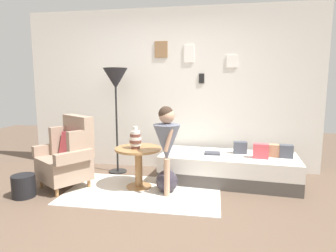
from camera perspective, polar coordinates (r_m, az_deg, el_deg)
ground_plane at (r=3.16m, az=-5.83°, el=-17.96°), size 12.00×12.00×0.00m
gallery_wall at (r=4.74m, az=0.23°, el=7.20°), size 4.80×0.12×2.60m
rug at (r=3.85m, az=-4.94°, el=-12.89°), size 1.99×1.20×0.01m
armchair at (r=4.14m, az=-19.27°, el=-5.52°), size 0.90×0.85×0.97m
daybed at (r=4.24m, az=11.88°, el=-8.25°), size 1.97×0.98×0.40m
pillow_head at (r=4.23m, az=22.53°, el=-4.69°), size 0.19×0.14×0.18m
pillow_mid at (r=4.24m, az=20.22°, el=-4.59°), size 0.21×0.15×0.17m
pillow_back at (r=4.08m, az=18.03°, el=-4.77°), size 0.22×0.14×0.20m
pillow_extra at (r=4.28m, az=14.23°, el=-4.18°), size 0.19×0.13×0.17m
side_table at (r=3.89m, az=-5.90°, el=-6.50°), size 0.63×0.63×0.55m
vase_striped at (r=3.78m, az=-6.53°, el=-2.65°), size 0.16×0.16×0.29m
floor_lamp at (r=4.50m, az=-10.43°, el=8.43°), size 0.37×0.37×1.64m
person_child at (r=3.53m, az=-0.25°, el=-2.63°), size 0.34×0.34×1.13m
book_on_daybed at (r=4.17m, az=8.82°, el=-5.39°), size 0.23×0.17×0.03m
demijohn_near at (r=3.79m, az=-0.23°, el=-10.88°), size 0.29×0.29×0.38m
magazine_basket at (r=4.06m, az=-26.89°, el=-10.64°), size 0.28×0.28×0.28m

